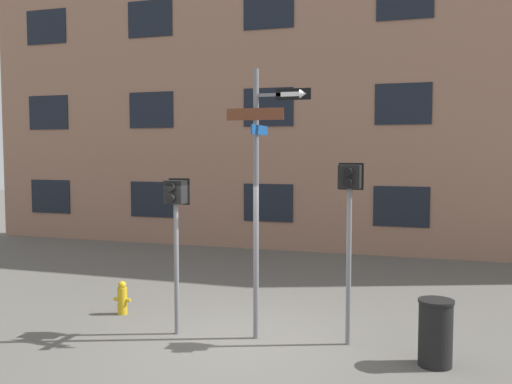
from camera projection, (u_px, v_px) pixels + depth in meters
The scene contains 7 objects.
ground_plane at pixel (239, 341), 9.21m from camera, with size 60.00×60.00×0.00m, color #595651.
building_facade at pixel (336, 7), 16.88m from camera, with size 24.00×0.64×14.68m.
street_sign_pole at pixel (260, 182), 9.13m from camera, with size 1.37×0.83×4.37m.
pedestrian_signal_left at pixel (176, 212), 9.42m from camera, with size 0.38×0.40×2.61m.
pedestrian_signal_right at pixel (349, 203), 8.88m from camera, with size 0.40×0.40×2.88m.
fire_hydrant at pixel (122, 298), 10.71m from camera, with size 0.34×0.18×0.63m.
trash_bin at pixel (436, 333), 8.11m from camera, with size 0.50×0.50×0.96m.
Camera 1 is at (3.01, -8.50, 3.07)m, focal length 40.00 mm.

